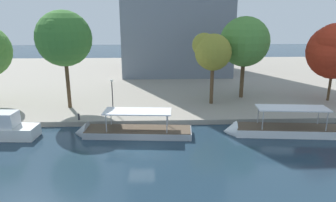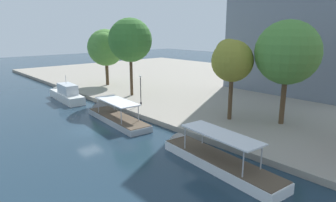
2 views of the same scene
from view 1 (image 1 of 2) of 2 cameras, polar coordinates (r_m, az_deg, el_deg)
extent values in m
plane|color=#1E3342|center=(29.62, -5.04, -9.51)|extent=(220.00, 220.00, 0.00)
cube|color=gray|center=(62.72, -3.71, 4.45)|extent=(120.00, 55.00, 0.62)
cube|color=#9EA3A8|center=(33.45, -5.59, -6.15)|extent=(11.72, 3.79, 1.07)
cone|color=#9EA3A8|center=(34.83, -15.91, -5.80)|extent=(1.60, 2.69, 2.59)
cube|color=brown|center=(33.24, -5.62, -5.23)|extent=(11.48, 3.63, 0.08)
cylinder|color=#B2B2B7|center=(32.42, -11.51, -4.18)|extent=(0.10, 0.10, 1.90)
cylinder|color=#B2B2B7|center=(34.53, -10.64, -2.88)|extent=(0.10, 0.10, 1.90)
cylinder|color=#B2B2B7|center=(31.55, -0.21, -4.41)|extent=(0.10, 0.10, 1.90)
cylinder|color=#B2B2B7|center=(33.71, -0.05, -3.06)|extent=(0.10, 0.10, 1.90)
cube|color=silver|center=(32.58, -5.71, -1.95)|extent=(7.34, 3.21, 0.12)
cube|color=white|center=(36.05, 21.83, -5.48)|extent=(12.20, 3.78, 1.20)
cone|color=white|center=(34.51, 11.51, -5.56)|extent=(1.62, 2.50, 2.38)
cube|color=brown|center=(35.84, 21.94, -4.52)|extent=(11.95, 3.63, 0.08)
cylinder|color=#B2B2B7|center=(33.59, 17.34, -3.48)|extent=(0.10, 0.10, 2.05)
cylinder|color=#B2B2B7|center=(35.54, 16.54, -2.37)|extent=(0.10, 0.10, 2.05)
cylinder|color=#B2B2B7|center=(35.81, 27.65, -3.42)|extent=(0.10, 0.10, 2.05)
cylinder|color=#B2B2B7|center=(37.64, 26.37, -2.38)|extent=(0.10, 0.10, 2.05)
cube|color=silver|center=(35.19, 22.29, -1.24)|extent=(7.64, 3.14, 0.12)
cylinder|color=#2D2D33|center=(37.65, -16.36, -2.95)|extent=(0.22, 0.22, 0.64)
sphere|color=#2D2D33|center=(37.53, -16.40, -2.40)|extent=(0.24, 0.24, 0.24)
cylinder|color=black|center=(38.93, -10.36, 0.66)|extent=(0.12, 0.12, 4.02)
sphere|color=white|center=(38.43, -10.52, 3.76)|extent=(0.33, 0.33, 0.33)
cylinder|color=black|center=(39.45, -10.23, -1.95)|extent=(0.26, 0.26, 0.30)
cylinder|color=#4C3823|center=(49.75, 28.02, 2.45)|extent=(0.38, 0.38, 4.21)
sphere|color=#B22D19|center=(49.00, 28.77, 8.09)|extent=(7.62, 7.62, 7.62)
sphere|color=#B22D19|center=(47.38, 28.15, 7.72)|extent=(4.71, 4.71, 4.71)
sphere|color=#B22D19|center=(47.75, 28.77, 9.58)|extent=(5.21, 5.21, 5.21)
cylinder|color=#4C3823|center=(42.43, -18.22, 3.08)|extent=(0.49, 0.49, 6.48)
sphere|color=#38702D|center=(41.61, -18.93, 11.03)|extent=(7.10, 7.10, 7.10)
sphere|color=#38702D|center=(40.92, -18.64, 9.95)|extent=(3.51, 3.51, 3.51)
sphere|color=#38702D|center=(40.09, -20.23, 12.28)|extent=(3.28, 3.28, 3.28)
cylinder|color=#4C3823|center=(42.75, 8.20, 3.01)|extent=(0.50, 0.50, 5.32)
sphere|color=olive|center=(42.00, 8.44, 9.03)|extent=(4.97, 4.97, 4.97)
sphere|color=olive|center=(42.40, 6.76, 10.41)|extent=(3.27, 3.27, 3.27)
sphere|color=olive|center=(43.05, 7.42, 9.56)|extent=(2.89, 2.89, 2.89)
cylinder|color=#4C3823|center=(46.87, 13.70, 4.03)|extent=(0.58, 0.58, 5.61)
sphere|color=#4C8438|center=(46.10, 14.15, 10.73)|extent=(7.19, 7.19, 7.19)
sphere|color=#4C8438|center=(47.50, 14.42, 11.88)|extent=(4.47, 4.47, 4.47)
sphere|color=#4C8438|center=(47.72, 12.70, 9.70)|extent=(3.36, 3.36, 3.36)
camera|label=2|loc=(31.27, 64.91, 4.39)|focal=31.39mm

